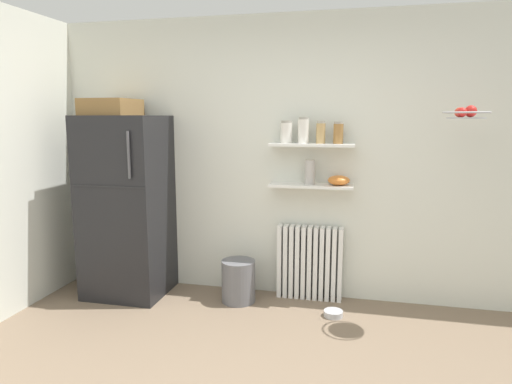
# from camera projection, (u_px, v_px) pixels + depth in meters

# --- Properties ---
(ground_plane) EXTENTS (7.04, 7.04, 0.00)m
(ground_plane) POSITION_uv_depth(u_px,v_px,m) (248.00, 379.00, 2.91)
(ground_plane) COLOR #7A6651
(back_wall) EXTENTS (7.04, 0.10, 2.60)m
(back_wall) POSITION_uv_depth(u_px,v_px,m) (287.00, 159.00, 4.19)
(back_wall) COLOR silver
(back_wall) RESTS_ON ground_plane
(refrigerator) EXTENTS (0.73, 0.68, 1.85)m
(refrigerator) POSITION_uv_depth(u_px,v_px,m) (126.00, 203.00, 4.22)
(refrigerator) COLOR black
(refrigerator) RESTS_ON ground_plane
(radiator) EXTENTS (0.60, 0.12, 0.69)m
(radiator) POSITION_uv_depth(u_px,v_px,m) (310.00, 263.00, 4.17)
(radiator) COLOR white
(radiator) RESTS_ON ground_plane
(wall_shelf_lower) EXTENTS (0.75, 0.22, 0.02)m
(wall_shelf_lower) POSITION_uv_depth(u_px,v_px,m) (311.00, 186.00, 4.02)
(wall_shelf_lower) COLOR white
(wall_shelf_upper) EXTENTS (0.75, 0.22, 0.02)m
(wall_shelf_upper) POSITION_uv_depth(u_px,v_px,m) (312.00, 145.00, 3.96)
(wall_shelf_upper) COLOR white
(storage_jar_0) EXTENTS (0.11, 0.11, 0.20)m
(storage_jar_0) POSITION_uv_depth(u_px,v_px,m) (286.00, 132.00, 3.99)
(storage_jar_0) COLOR silver
(storage_jar_0) RESTS_ON wall_shelf_upper
(storage_jar_1) EXTENTS (0.10, 0.10, 0.23)m
(storage_jar_1) POSITION_uv_depth(u_px,v_px,m) (303.00, 130.00, 3.95)
(storage_jar_1) COLOR silver
(storage_jar_1) RESTS_ON wall_shelf_upper
(storage_jar_2) EXTENTS (0.08, 0.08, 0.20)m
(storage_jar_2) POSITION_uv_depth(u_px,v_px,m) (321.00, 132.00, 3.92)
(storage_jar_2) COLOR tan
(storage_jar_2) RESTS_ON wall_shelf_upper
(storage_jar_3) EXTENTS (0.09, 0.09, 0.19)m
(storage_jar_3) POSITION_uv_depth(u_px,v_px,m) (338.00, 133.00, 3.89)
(storage_jar_3) COLOR olive
(storage_jar_3) RESTS_ON wall_shelf_upper
(vase) EXTENTS (0.09, 0.09, 0.22)m
(vase) POSITION_uv_depth(u_px,v_px,m) (310.00, 172.00, 4.00)
(vase) COLOR #B2ADA8
(vase) RESTS_ON wall_shelf_lower
(shelf_bowl) EXTENTS (0.19, 0.19, 0.09)m
(shelf_bowl) POSITION_uv_depth(u_px,v_px,m) (339.00, 180.00, 3.95)
(shelf_bowl) COLOR orange
(shelf_bowl) RESTS_ON wall_shelf_lower
(trash_bin) EXTENTS (0.31, 0.31, 0.39)m
(trash_bin) POSITION_uv_depth(u_px,v_px,m) (238.00, 281.00, 4.12)
(trash_bin) COLOR slate
(trash_bin) RESTS_ON ground_plane
(pet_food_bowl) EXTENTS (0.16, 0.16, 0.05)m
(pet_food_bowl) POSITION_uv_depth(u_px,v_px,m) (333.00, 313.00, 3.83)
(pet_food_bowl) COLOR #B7B7BC
(pet_food_bowl) RESTS_ON ground_plane
(hanging_fruit_basket) EXTENTS (0.33, 0.33, 0.10)m
(hanging_fruit_basket) POSITION_uv_depth(u_px,v_px,m) (466.00, 113.00, 3.32)
(hanging_fruit_basket) COLOR #B2B2B7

